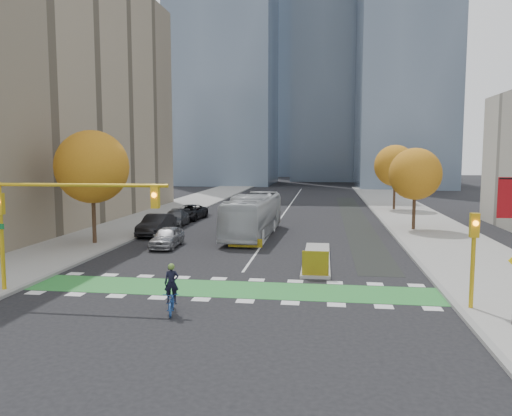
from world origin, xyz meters
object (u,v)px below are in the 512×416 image
(cyclist, at_px, (172,297))
(parked_car_b, at_px, (156,225))
(bus, at_px, (253,215))
(parked_car_a, at_px, (167,237))
(tree_east_near, at_px, (415,174))
(parked_car_c, at_px, (175,219))
(traffic_signal_east, at_px, (474,246))
(hazard_board, at_px, (315,263))
(tree_west, at_px, (92,167))
(parked_car_d, at_px, (190,212))
(tree_east_far, at_px, (395,166))
(traffic_signal_west, at_px, (52,208))

(cyclist, bearing_deg, parked_car_b, 98.00)
(bus, height_order, parked_car_a, bus)
(parked_car_a, relative_size, parked_car_b, 0.83)
(tree_east_near, bearing_deg, bus, -161.23)
(parked_car_a, bearing_deg, parked_car_c, 103.04)
(traffic_signal_east, relative_size, cyclist, 1.97)
(hazard_board, height_order, traffic_signal_east, traffic_signal_east)
(tree_west, distance_m, tree_east_near, 26.01)
(tree_west, height_order, parked_car_b, tree_west)
(tree_west, height_order, parked_car_d, tree_west)
(parked_car_d, bearing_deg, traffic_signal_east, -49.86)
(hazard_board, bearing_deg, tree_east_far, 75.88)
(cyclist, distance_m, parked_car_d, 30.14)
(bus, bearing_deg, parked_car_d, 132.83)
(tree_east_near, relative_size, parked_car_a, 1.67)
(tree_east_far, relative_size, parked_car_b, 1.50)
(traffic_signal_east, xyz_separation_m, parked_car_c, (-19.50, 22.27, -2.01))
(traffic_signal_west, xyz_separation_m, parked_car_d, (-1.07, 27.27, -3.30))
(parked_car_b, bearing_deg, cyclist, -68.53)
(parked_car_c, bearing_deg, cyclist, -76.46)
(hazard_board, xyz_separation_m, tree_west, (-16.00, 7.80, 4.82))
(hazard_board, distance_m, parked_car_c, 21.85)
(tree_east_far, bearing_deg, tree_east_near, -91.79)
(tree_west, distance_m, traffic_signal_west, 13.25)
(traffic_signal_east, bearing_deg, tree_west, 150.93)
(hazard_board, xyz_separation_m, traffic_signal_west, (-11.93, -4.71, 3.23))
(parked_car_b, bearing_deg, bus, 6.16)
(traffic_signal_west, bearing_deg, bus, 69.56)
(parked_car_a, bearing_deg, tree_east_far, 53.10)
(tree_east_near, xyz_separation_m, parked_car_d, (-21.00, 4.76, -4.13))
(traffic_signal_west, bearing_deg, hazard_board, 21.55)
(tree_east_far, distance_m, cyclist, 43.13)
(tree_west, height_order, cyclist, tree_west)
(tree_east_near, xyz_separation_m, traffic_signal_west, (-19.93, -22.51, -0.83))
(traffic_signal_east, bearing_deg, tree_east_near, 86.19)
(tree_east_far, distance_m, traffic_signal_west, 43.61)
(tree_east_near, xyz_separation_m, parked_car_b, (-21.00, -5.24, -4.02))
(parked_car_c, bearing_deg, bus, -31.87)
(traffic_signal_west, bearing_deg, parked_car_b, 93.55)
(tree_west, xyz_separation_m, parked_car_d, (3.00, 14.76, -4.88))
(tree_west, relative_size, parked_car_a, 1.94)
(cyclist, bearing_deg, tree_east_far, 57.88)
(tree_east_near, xyz_separation_m, bus, (-13.21, -4.49, -3.19))
(parked_car_a, relative_size, parked_car_c, 0.85)
(tree_east_far, xyz_separation_m, parked_car_a, (-19.00, -26.24, -4.52))
(traffic_signal_west, distance_m, cyclist, 7.34)
(traffic_signal_east, relative_size, parked_car_c, 0.83)
(cyclist, bearing_deg, parked_car_c, 93.98)
(tree_east_near, distance_m, traffic_signal_east, 22.66)
(cyclist, height_order, parked_car_d, cyclist)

